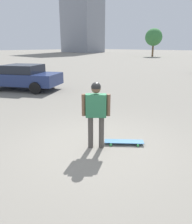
{
  "coord_description": "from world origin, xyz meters",
  "views": [
    {
      "loc": [
        -3.48,
        -3.3,
        2.35
      ],
      "look_at": [
        0.0,
        0.0,
        0.89
      ],
      "focal_mm": 35.0,
      "sensor_mm": 36.0,
      "label": 1
    }
  ],
  "objects": [
    {
      "name": "building_block_distant",
      "position": [
        52.4,
        56.33,
        17.07
      ],
      "size": [
        8.67,
        13.73,
        34.15
      ],
      "color": "gray",
      "rests_on": "ground_plane"
    },
    {
      "name": "skateboard",
      "position": [
        0.6,
        -0.39,
        0.06
      ],
      "size": [
        0.8,
        0.89,
        0.08
      ],
      "rotation": [
        0.0,
        0.0,
        2.28
      ],
      "color": "#336693",
      "rests_on": "ground_plane"
    },
    {
      "name": "car_parked_near",
      "position": [
        2.44,
        7.87,
        0.71
      ],
      "size": [
        3.62,
        4.48,
        1.36
      ],
      "rotation": [
        0.0,
        0.0,
        2.09
      ],
      "color": "navy",
      "rests_on": "ground_plane"
    },
    {
      "name": "tree_distant",
      "position": [
        40.57,
        21.5,
        4.02
      ],
      "size": [
        3.6,
        3.6,
        5.83
      ],
      "color": "brown",
      "rests_on": "ground_plane"
    },
    {
      "name": "person",
      "position": [
        0.0,
        0.0,
        0.97
      ],
      "size": [
        0.47,
        0.51,
        1.58
      ],
      "rotation": [
        0.0,
        0.0,
        -0.83
      ],
      "color": "#4C4742",
      "rests_on": "ground_plane"
    },
    {
      "name": "ground_plane",
      "position": [
        0.0,
        0.0,
        0.0
      ],
      "size": [
        220.0,
        220.0,
        0.0
      ],
      "primitive_type": "plane",
      "color": "gray"
    }
  ]
}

